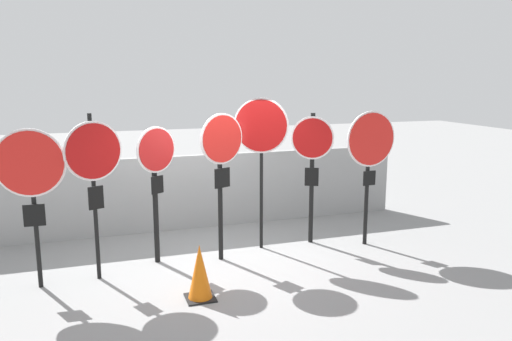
{
  "coord_description": "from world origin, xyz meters",
  "views": [
    {
      "loc": [
        -1.85,
        -7.36,
        2.88
      ],
      "look_at": [
        0.6,
        0.0,
        1.41
      ],
      "focal_mm": 35.0,
      "sensor_mm": 36.0,
      "label": 1
    }
  ],
  "objects_px": {
    "stop_sign_4": "(261,135)",
    "stop_sign_2": "(156,170)",
    "stop_sign_5": "(312,155)",
    "stop_sign_0": "(31,174)",
    "stop_sign_3": "(222,157)",
    "stop_sign_6": "(370,149)",
    "traffic_cone_0": "(200,272)",
    "stop_sign_1": "(94,163)"
  },
  "relations": [
    {
      "from": "traffic_cone_0",
      "to": "stop_sign_3",
      "type": "bearing_deg",
      "value": 63.25
    },
    {
      "from": "stop_sign_2",
      "to": "traffic_cone_0",
      "type": "relative_size",
      "value": 2.89
    },
    {
      "from": "stop_sign_3",
      "to": "stop_sign_0",
      "type": "bearing_deg",
      "value": 162.93
    },
    {
      "from": "stop_sign_2",
      "to": "stop_sign_5",
      "type": "distance_m",
      "value": 2.65
    },
    {
      "from": "traffic_cone_0",
      "to": "stop_sign_1",
      "type": "bearing_deg",
      "value": 138.84
    },
    {
      "from": "stop_sign_2",
      "to": "stop_sign_6",
      "type": "xyz_separation_m",
      "value": [
        3.53,
        -0.29,
        0.19
      ]
    },
    {
      "from": "stop_sign_4",
      "to": "stop_sign_3",
      "type": "bearing_deg",
      "value": -131.05
    },
    {
      "from": "stop_sign_0",
      "to": "stop_sign_2",
      "type": "relative_size",
      "value": 1.03
    },
    {
      "from": "stop_sign_5",
      "to": "traffic_cone_0",
      "type": "height_order",
      "value": "stop_sign_5"
    },
    {
      "from": "traffic_cone_0",
      "to": "stop_sign_6",
      "type": "bearing_deg",
      "value": 20.33
    },
    {
      "from": "stop_sign_0",
      "to": "stop_sign_5",
      "type": "height_order",
      "value": "stop_sign_5"
    },
    {
      "from": "stop_sign_2",
      "to": "traffic_cone_0",
      "type": "distance_m",
      "value": 1.88
    },
    {
      "from": "stop_sign_0",
      "to": "stop_sign_1",
      "type": "height_order",
      "value": "stop_sign_1"
    },
    {
      "from": "stop_sign_2",
      "to": "stop_sign_5",
      "type": "relative_size",
      "value": 0.94
    },
    {
      "from": "stop_sign_5",
      "to": "stop_sign_6",
      "type": "height_order",
      "value": "stop_sign_6"
    },
    {
      "from": "stop_sign_4",
      "to": "stop_sign_5",
      "type": "height_order",
      "value": "stop_sign_4"
    },
    {
      "from": "stop_sign_2",
      "to": "stop_sign_6",
      "type": "distance_m",
      "value": 3.54
    },
    {
      "from": "stop_sign_3",
      "to": "stop_sign_5",
      "type": "xyz_separation_m",
      "value": [
        1.67,
        0.32,
        -0.1
      ]
    },
    {
      "from": "stop_sign_5",
      "to": "stop_sign_2",
      "type": "bearing_deg",
      "value": -151.44
    },
    {
      "from": "stop_sign_3",
      "to": "traffic_cone_0",
      "type": "relative_size",
      "value": 3.15
    },
    {
      "from": "stop_sign_3",
      "to": "traffic_cone_0",
      "type": "height_order",
      "value": "stop_sign_3"
    },
    {
      "from": "stop_sign_5",
      "to": "stop_sign_6",
      "type": "relative_size",
      "value": 0.98
    },
    {
      "from": "stop_sign_2",
      "to": "stop_sign_3",
      "type": "height_order",
      "value": "stop_sign_3"
    },
    {
      "from": "stop_sign_1",
      "to": "stop_sign_5",
      "type": "bearing_deg",
      "value": -14.12
    },
    {
      "from": "stop_sign_0",
      "to": "stop_sign_3",
      "type": "relative_size",
      "value": 0.95
    },
    {
      "from": "stop_sign_0",
      "to": "stop_sign_5",
      "type": "xyz_separation_m",
      "value": [
        4.34,
        0.57,
        -0.03
      ]
    },
    {
      "from": "stop_sign_4",
      "to": "traffic_cone_0",
      "type": "distance_m",
      "value": 2.63
    },
    {
      "from": "stop_sign_4",
      "to": "stop_sign_5",
      "type": "distance_m",
      "value": 0.99
    },
    {
      "from": "stop_sign_1",
      "to": "stop_sign_5",
      "type": "xyz_separation_m",
      "value": [
        3.54,
        0.51,
        -0.14
      ]
    },
    {
      "from": "stop_sign_6",
      "to": "stop_sign_3",
      "type": "bearing_deg",
      "value": 173.34
    },
    {
      "from": "stop_sign_1",
      "to": "traffic_cone_0",
      "type": "xyz_separation_m",
      "value": [
        1.23,
        -1.08,
        -1.34
      ]
    },
    {
      "from": "stop_sign_5",
      "to": "stop_sign_4",
      "type": "bearing_deg",
      "value": -153.63
    },
    {
      "from": "stop_sign_5",
      "to": "stop_sign_0",
      "type": "bearing_deg",
      "value": -146.31
    },
    {
      "from": "stop_sign_4",
      "to": "stop_sign_2",
      "type": "bearing_deg",
      "value": -150.34
    },
    {
      "from": "stop_sign_0",
      "to": "stop_sign_3",
      "type": "distance_m",
      "value": 2.68
    },
    {
      "from": "stop_sign_2",
      "to": "stop_sign_3",
      "type": "xyz_separation_m",
      "value": [
        0.97,
        -0.21,
        0.19
      ]
    },
    {
      "from": "stop_sign_2",
      "to": "stop_sign_0",
      "type": "bearing_deg",
      "value": 164.62
    },
    {
      "from": "stop_sign_2",
      "to": "stop_sign_3",
      "type": "bearing_deg",
      "value": -42.73
    },
    {
      "from": "stop_sign_3",
      "to": "stop_sign_6",
      "type": "xyz_separation_m",
      "value": [
        2.55,
        -0.08,
        0.01
      ]
    },
    {
      "from": "stop_sign_1",
      "to": "stop_sign_3",
      "type": "distance_m",
      "value": 1.88
    },
    {
      "from": "stop_sign_2",
      "to": "traffic_cone_0",
      "type": "xyz_separation_m",
      "value": [
        0.34,
        -1.48,
        -1.11
      ]
    },
    {
      "from": "stop_sign_1",
      "to": "traffic_cone_0",
      "type": "height_order",
      "value": "stop_sign_1"
    }
  ]
}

